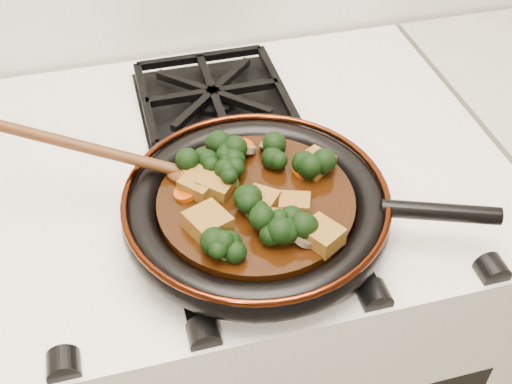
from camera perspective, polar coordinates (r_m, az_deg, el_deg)
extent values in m
cube|color=white|center=(1.26, -1.48, -12.83)|extent=(0.76, 0.60, 0.90)
cylinder|color=black|center=(0.79, 0.00, -1.93)|extent=(0.30, 0.30, 0.01)
torus|color=black|center=(0.79, 0.00, -1.47)|extent=(0.33, 0.33, 0.04)
torus|color=#421709|center=(0.77, 0.00, -0.37)|extent=(0.33, 0.33, 0.01)
cylinder|color=black|center=(0.79, 16.09, -1.73)|extent=(0.14, 0.07, 0.02)
cylinder|color=black|center=(0.78, 0.00, -1.11)|extent=(0.24, 0.24, 0.02)
cube|color=brown|center=(0.73, 5.87, -3.87)|extent=(0.05, 0.06, 0.02)
cube|color=brown|center=(0.78, -3.58, 0.58)|extent=(0.05, 0.05, 0.03)
cube|color=brown|center=(0.79, -4.84, 1.21)|extent=(0.04, 0.04, 0.02)
cube|color=brown|center=(0.80, -5.43, 1.34)|extent=(0.04, 0.04, 0.02)
cube|color=brown|center=(0.82, 5.30, 2.57)|extent=(0.05, 0.05, 0.02)
cube|color=brown|center=(0.78, -5.01, 0.65)|extent=(0.06, 0.06, 0.02)
cube|color=brown|center=(0.74, -4.34, -2.76)|extent=(0.06, 0.06, 0.03)
cube|color=brown|center=(0.76, 0.53, -0.90)|extent=(0.05, 0.05, 0.03)
cube|color=brown|center=(0.76, 3.46, -1.20)|extent=(0.05, 0.05, 0.02)
cube|color=brown|center=(0.73, 1.95, -3.00)|extent=(0.05, 0.05, 0.02)
cylinder|color=#AC3904|center=(0.78, -6.28, -0.08)|extent=(0.03, 0.03, 0.01)
cylinder|color=#AC3904|center=(0.79, -5.63, 0.53)|extent=(0.03, 0.03, 0.01)
cylinder|color=#AC3904|center=(0.84, -1.10, 3.98)|extent=(0.03, 0.03, 0.02)
cylinder|color=#AC3904|center=(0.81, 4.28, 2.01)|extent=(0.03, 0.03, 0.01)
cylinder|color=brown|center=(0.73, 4.28, -3.97)|extent=(0.03, 0.03, 0.02)
cylinder|color=brown|center=(0.84, -1.07, 3.87)|extent=(0.04, 0.04, 0.02)
cylinder|color=brown|center=(0.83, 1.26, 3.85)|extent=(0.04, 0.04, 0.03)
ellipsoid|color=#4D2810|center=(0.81, -6.00, 1.67)|extent=(0.07, 0.06, 0.02)
cylinder|color=#4D2810|center=(0.82, -14.62, 3.80)|extent=(0.02, 0.02, 0.25)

